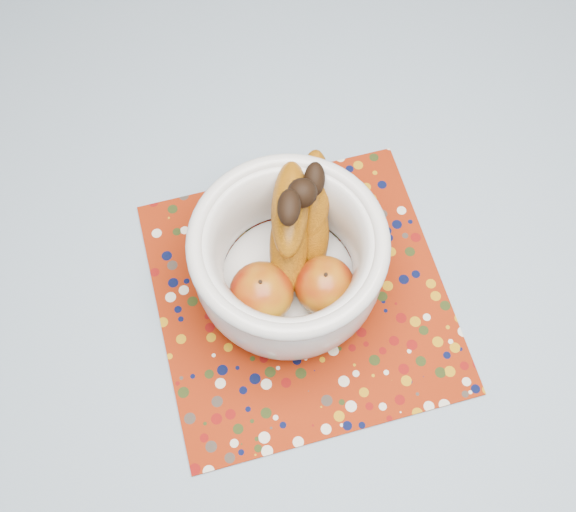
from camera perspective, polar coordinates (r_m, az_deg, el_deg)
The scene contains 4 objects.
table at distance 1.02m, azimuth 5.48°, elevation -4.53°, with size 1.20×1.20×0.75m.
tablecloth at distance 0.94m, azimuth 5.91°, elevation -2.87°, with size 1.32×1.32×0.01m, color #6080A0.
placemat at distance 0.93m, azimuth 1.11°, elevation -3.36°, with size 0.39×0.39×0.00m, color maroon.
fruit_bowl at distance 0.85m, azimuth 0.35°, elevation 0.18°, with size 0.25×0.27×0.21m.
Camera 1 is at (-0.12, -0.33, 1.63)m, focal length 42.00 mm.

